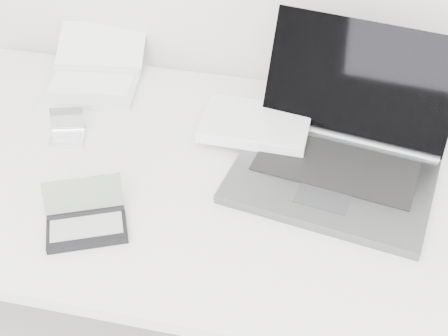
% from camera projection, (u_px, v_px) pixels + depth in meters
% --- Properties ---
extents(desk, '(1.60, 0.80, 0.73)m').
position_uv_depth(desk, '(241.00, 194.00, 1.41)').
color(desk, white).
rests_on(desk, ground).
extents(laptop_large, '(0.57, 0.47, 0.28)m').
position_uv_depth(laptop_large, '(322.00, 146.00, 1.39)').
color(laptop_large, '#575A5C').
rests_on(laptop_large, desk).
extents(netbook_open_white, '(0.28, 0.33, 0.09)m').
position_uv_depth(netbook_open_white, '(94.00, 76.00, 1.65)').
color(netbook_open_white, silver).
rests_on(netbook_open_white, desk).
extents(pda_silver, '(0.10, 0.10, 0.06)m').
position_uv_depth(pda_silver, '(67.00, 133.00, 1.48)').
color(pda_silver, silver).
rests_on(pda_silver, desk).
extents(palmtop_charcoal, '(0.20, 0.18, 0.08)m').
position_uv_depth(palmtop_charcoal, '(86.00, 222.00, 1.26)').
color(palmtop_charcoal, black).
rests_on(palmtop_charcoal, desk).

